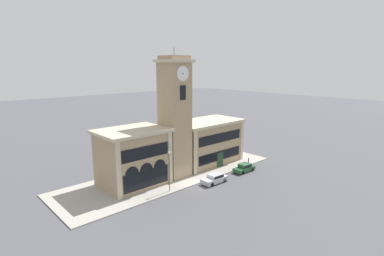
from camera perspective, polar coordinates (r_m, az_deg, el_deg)
ground_plane at (r=46.64m, az=0.86°, el=-10.75°), size 300.00×300.00×0.00m
sidewalk_kerb at (r=50.87m, az=-3.91°, el=-8.73°), size 38.34×12.12×0.15m
clock_tower at (r=47.58m, az=-3.30°, el=1.94°), size 4.65×4.65×20.60m
town_hall_left_wing at (r=46.09m, az=-11.19°, el=-5.50°), size 10.15×7.75×8.65m
town_hall_right_wing at (r=55.65m, az=2.71°, el=-2.65°), size 13.60×7.75×8.01m
parked_car_near at (r=47.19m, az=4.35°, el=-9.54°), size 4.44×2.02×1.42m
parked_car_mid at (r=52.59m, az=9.94°, el=-7.44°), size 4.12×1.84×1.41m
street_lamp at (r=42.81m, az=-4.36°, el=-7.12°), size 0.36×0.36×5.92m
bollard at (r=56.55m, az=10.69°, el=-6.16°), size 0.18×0.18×1.06m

